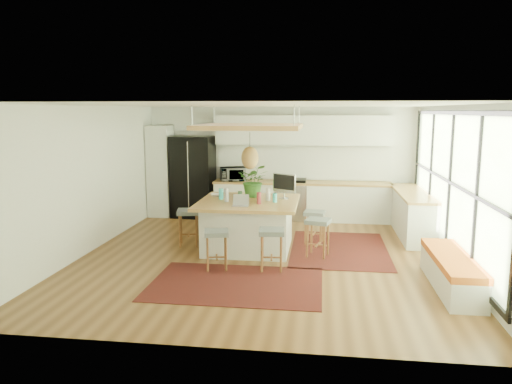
# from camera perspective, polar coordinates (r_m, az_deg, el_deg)

# --- Properties ---
(floor) EXTENTS (7.00, 7.00, 0.00)m
(floor) POSITION_cam_1_polar(r_m,az_deg,el_deg) (8.94, 0.85, -7.53)
(floor) COLOR #593619
(floor) RESTS_ON ground
(ceiling) EXTENTS (7.00, 7.00, 0.00)m
(ceiling) POSITION_cam_1_polar(r_m,az_deg,el_deg) (8.55, 0.90, 10.06)
(ceiling) COLOR white
(ceiling) RESTS_ON ground
(wall_back) EXTENTS (6.50, 0.00, 6.50)m
(wall_back) POSITION_cam_1_polar(r_m,az_deg,el_deg) (12.10, 2.84, 3.45)
(wall_back) COLOR silver
(wall_back) RESTS_ON ground
(wall_front) EXTENTS (6.50, 0.00, 6.50)m
(wall_front) POSITION_cam_1_polar(r_m,az_deg,el_deg) (5.24, -3.68, -4.44)
(wall_front) COLOR silver
(wall_front) RESTS_ON ground
(wall_left) EXTENTS (0.00, 7.00, 7.00)m
(wall_left) POSITION_cam_1_polar(r_m,az_deg,el_deg) (9.58, -18.82, 1.39)
(wall_left) COLOR silver
(wall_left) RESTS_ON ground
(wall_right) EXTENTS (0.00, 7.00, 7.00)m
(wall_right) POSITION_cam_1_polar(r_m,az_deg,el_deg) (8.87, 22.21, 0.58)
(wall_right) COLOR silver
(wall_right) RESTS_ON ground
(window_wall) EXTENTS (0.10, 6.20, 2.60)m
(window_wall) POSITION_cam_1_polar(r_m,az_deg,el_deg) (8.86, 22.04, 0.91)
(window_wall) COLOR black
(window_wall) RESTS_ON wall_right
(pantry) EXTENTS (0.55, 0.60, 2.25)m
(pantry) POSITION_cam_1_polar(r_m,az_deg,el_deg) (12.41, -11.01, 2.40)
(pantry) COLOR silver
(pantry) RESTS_ON floor
(back_counter_base) EXTENTS (4.20, 0.60, 0.88)m
(back_counter_base) POSITION_cam_1_polar(r_m,az_deg,el_deg) (11.88, 5.32, -1.12)
(back_counter_base) COLOR silver
(back_counter_base) RESTS_ON floor
(back_counter_top) EXTENTS (4.24, 0.64, 0.05)m
(back_counter_top) POSITION_cam_1_polar(r_m,az_deg,el_deg) (11.80, 5.35, 1.07)
(back_counter_top) COLOR olive
(back_counter_top) RESTS_ON back_counter_base
(backsplash) EXTENTS (4.20, 0.02, 0.80)m
(backsplash) POSITION_cam_1_polar(r_m,az_deg,el_deg) (12.04, 5.44, 3.40)
(backsplash) COLOR white
(backsplash) RESTS_ON wall_back
(upper_cabinets) EXTENTS (4.20, 0.34, 0.70)m
(upper_cabinets) POSITION_cam_1_polar(r_m,az_deg,el_deg) (11.83, 5.47, 7.17)
(upper_cabinets) COLOR silver
(upper_cabinets) RESTS_ON wall_back
(range) EXTENTS (0.76, 0.62, 1.00)m
(range) POSITION_cam_1_polar(r_m,az_deg,el_deg) (11.88, 4.12, -0.81)
(range) COLOR #A5A5AA
(range) RESTS_ON floor
(right_counter_base) EXTENTS (0.60, 2.50, 0.88)m
(right_counter_base) POSITION_cam_1_polar(r_m,az_deg,el_deg) (10.88, 17.68, -2.51)
(right_counter_base) COLOR silver
(right_counter_base) RESTS_ON floor
(right_counter_top) EXTENTS (0.64, 2.54, 0.05)m
(right_counter_top) POSITION_cam_1_polar(r_m,az_deg,el_deg) (10.80, 17.80, -0.12)
(right_counter_top) COLOR olive
(right_counter_top) RESTS_ON right_counter_base
(window_bench) EXTENTS (0.52, 2.00, 0.50)m
(window_bench) POSITION_cam_1_polar(r_m,az_deg,el_deg) (7.90, 21.75, -8.61)
(window_bench) COLOR silver
(window_bench) RESTS_ON floor
(ceiling_panel) EXTENTS (1.86, 1.86, 0.80)m
(ceiling_panel) POSITION_cam_1_polar(r_m,az_deg,el_deg) (9.00, -0.72, 5.89)
(ceiling_panel) COLOR olive
(ceiling_panel) RESTS_ON ceiling
(rug_near) EXTENTS (2.60, 1.80, 0.01)m
(rug_near) POSITION_cam_1_polar(r_m,az_deg,el_deg) (7.59, -2.33, -10.61)
(rug_near) COLOR black
(rug_near) RESTS_ON floor
(rug_right) EXTENTS (1.80, 2.60, 0.01)m
(rug_right) POSITION_cam_1_polar(r_m,az_deg,el_deg) (9.53, 9.62, -6.54)
(rug_right) COLOR black
(rug_right) RESTS_ON floor
(fridge) EXTENTS (1.03, 0.83, 1.99)m
(fridge) POSITION_cam_1_polar(r_m,az_deg,el_deg) (12.22, -7.26, 1.44)
(fridge) COLOR black
(fridge) RESTS_ON floor
(island) EXTENTS (1.85, 1.85, 0.93)m
(island) POSITION_cam_1_polar(r_m,az_deg,el_deg) (9.34, -0.87, -3.82)
(island) COLOR olive
(island) RESTS_ON floor
(stool_near_left) EXTENTS (0.47, 0.47, 0.66)m
(stool_near_left) POSITION_cam_1_polar(r_m,az_deg,el_deg) (8.19, -4.60, -6.55)
(stool_near_left) COLOR #51585A
(stool_near_left) RESTS_ON floor
(stool_near_right) EXTENTS (0.44, 0.44, 0.69)m
(stool_near_right) POSITION_cam_1_polar(r_m,az_deg,el_deg) (8.13, 1.82, -6.65)
(stool_near_right) COLOR #51585A
(stool_near_right) RESTS_ON floor
(stool_right_front) EXTENTS (0.49, 0.49, 0.69)m
(stool_right_front) POSITION_cam_1_polar(r_m,az_deg,el_deg) (8.94, 7.18, -5.24)
(stool_right_front) COLOR #51585A
(stool_right_front) RESTS_ON floor
(stool_right_back) EXTENTS (0.44, 0.44, 0.65)m
(stool_right_back) POSITION_cam_1_polar(r_m,az_deg,el_deg) (9.78, 6.77, -3.94)
(stool_right_back) COLOR #51585A
(stool_right_back) RESTS_ON floor
(stool_left_side) EXTENTS (0.50, 0.50, 0.71)m
(stool_left_side) POSITION_cam_1_polar(r_m,az_deg,el_deg) (9.68, -7.83, -4.11)
(stool_left_side) COLOR #51585A
(stool_left_side) RESTS_ON floor
(laptop) EXTENTS (0.30, 0.31, 0.22)m
(laptop) POSITION_cam_1_polar(r_m,az_deg,el_deg) (8.69, -1.85, -0.90)
(laptop) COLOR #A5A5AA
(laptop) RESTS_ON island
(monitor) EXTENTS (0.55, 0.44, 0.49)m
(monitor) POSITION_cam_1_polar(r_m,az_deg,el_deg) (9.44, 3.29, 0.78)
(monitor) COLOR #A5A5AA
(monitor) RESTS_ON island
(microwave) EXTENTS (0.66, 0.50, 0.40)m
(microwave) POSITION_cam_1_polar(r_m,az_deg,el_deg) (11.90, -2.72, 2.27)
(microwave) COLOR #A5A5AA
(microwave) RESTS_ON back_counter_top
(island_plant) EXTENTS (0.60, 0.66, 0.51)m
(island_plant) POSITION_cam_1_polar(r_m,az_deg,el_deg) (9.63, -0.24, 0.94)
(island_plant) COLOR #1E4C19
(island_plant) RESTS_ON island
(island_bowl) EXTENTS (0.24, 0.24, 0.06)m
(island_bowl) POSITION_cam_1_polar(r_m,az_deg,el_deg) (9.72, -4.61, -0.36)
(island_bowl) COLOR beige
(island_bowl) RESTS_ON island
(island_bottle_0) EXTENTS (0.07, 0.07, 0.19)m
(island_bottle_0) POSITION_cam_1_polar(r_m,az_deg,el_deg) (9.42, -4.09, -0.26)
(island_bottle_0) COLOR #34CAD3
(island_bottle_0) RESTS_ON island
(island_bottle_1) EXTENTS (0.07, 0.07, 0.19)m
(island_bottle_1) POSITION_cam_1_polar(r_m,az_deg,el_deg) (9.15, -3.49, -0.54)
(island_bottle_1) COLOR silver
(island_bottle_1) RESTS_ON island
(island_bottle_2) EXTENTS (0.07, 0.07, 0.19)m
(island_bottle_2) POSITION_cam_1_polar(r_m,az_deg,el_deg) (8.90, 0.43, -0.80)
(island_bottle_2) COLOR #953136
(island_bottle_2) RESTS_ON island
(island_bottle_3) EXTENTS (0.07, 0.07, 0.19)m
(island_bottle_3) POSITION_cam_1_polar(r_m,az_deg,el_deg) (9.24, 1.32, -0.43)
(island_bottle_3) COLOR beige
(island_bottle_3) RESTS_ON island
(island_bottle_4) EXTENTS (0.07, 0.07, 0.19)m
(island_bottle_4) POSITION_cam_1_polar(r_m,az_deg,el_deg) (9.51, -1.84, -0.15)
(island_bottle_4) COLOR #436F4E
(island_bottle_4) RESTS_ON island
(island_bottle_5) EXTENTS (0.07, 0.07, 0.19)m
(island_bottle_5) POSITION_cam_1_polar(r_m,az_deg,el_deg) (9.07, 2.16, -0.62)
(island_bottle_5) COLOR #34CAD3
(island_bottle_5) RESTS_ON island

